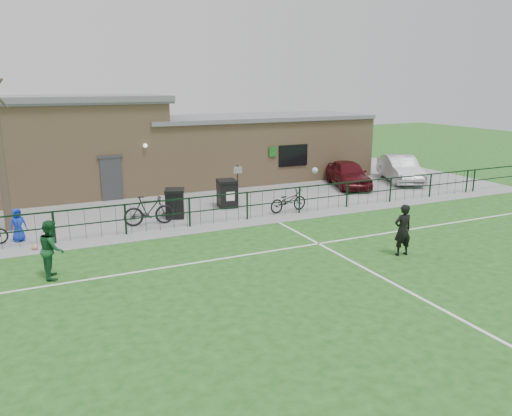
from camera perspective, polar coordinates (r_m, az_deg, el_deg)
name	(u,v)px	position (r m, az deg, el deg)	size (l,w,h in m)	color
ground	(334,296)	(13.81, 8.96, -9.88)	(90.00, 90.00, 0.00)	#1A4E17
paving_strip	(185,196)	(25.56, -8.10, 1.42)	(34.00, 13.00, 0.02)	gray
pitch_line_touch	(227,224)	(20.33, -3.35, -1.79)	(28.00, 0.10, 0.01)	white
pitch_line_mid	(268,251)	(17.02, 1.43, -4.98)	(28.00, 0.10, 0.01)	white
pitch_line_perp	(393,283)	(14.95, 15.41, -8.30)	(0.10, 16.00, 0.01)	white
perimeter_fence	(225,208)	(20.36, -3.58, -0.04)	(28.00, 0.10, 1.20)	black
bare_tree	(0,154)	(21.06, -27.19, 5.55)	(0.30, 0.30, 6.00)	#423528
wheelie_bin_left	(175,204)	(21.32, -9.26, 0.42)	(0.75, 0.85, 1.14)	black
wheelie_bin_right	(227,194)	(22.86, -3.36, 1.57)	(0.78, 0.89, 1.18)	black
sign_post	(238,187)	(22.54, -2.10, 2.47)	(0.06, 0.06, 2.00)	black
car_maroon	(348,174)	(27.77, 10.49, 3.87)	(1.69, 4.20, 1.43)	#4B0D12
car_silver	(400,169)	(29.89, 16.18, 4.32)	(1.57, 4.50, 1.48)	#9FA1A6
bicycle_d	(149,210)	(20.34, -12.13, -0.27)	(0.57, 2.01, 1.21)	black
bicycle_e	(288,201)	(22.06, 3.69, 0.84)	(0.66, 1.88, 0.99)	black
spectator_child	(18,225)	(19.81, -25.57, -1.75)	(0.59, 0.39, 1.22)	#1434BC
goalkeeper_kick	(400,228)	(17.14, 16.18, -2.26)	(1.71, 3.85, 2.51)	black
outfield_player	(52,249)	(15.77, -22.31, -4.35)	(0.84, 0.66, 1.73)	#175027
ball_ground	(35,247)	(18.74, -23.97, -4.08)	(0.22, 0.22, 0.22)	silver
clubhouse	(152,146)	(27.81, -11.85, 6.92)	(24.25, 5.40, 4.96)	tan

